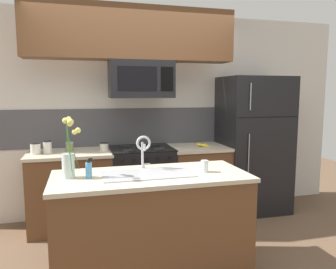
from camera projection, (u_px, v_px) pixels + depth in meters
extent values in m
plane|color=brown|center=(158.00, 254.00, 3.26)|extent=(10.00, 10.00, 0.00)
cube|color=silver|center=(158.00, 115.00, 4.39)|extent=(5.20, 0.10, 2.60)
cube|color=#4C4C51|center=(137.00, 127.00, 4.28)|extent=(3.32, 0.01, 0.48)
cube|color=brown|center=(71.00, 192.00, 3.85)|extent=(0.93, 0.62, 0.88)
cube|color=beige|center=(70.00, 153.00, 3.79)|extent=(0.96, 0.65, 0.03)
cube|color=brown|center=(198.00, 182.00, 4.25)|extent=(0.71, 0.62, 0.88)
cube|color=beige|center=(198.00, 148.00, 4.19)|extent=(0.74, 0.65, 0.03)
cube|color=black|center=(142.00, 185.00, 4.06)|extent=(0.76, 0.62, 0.91)
cube|color=black|center=(141.00, 148.00, 4.00)|extent=(0.76, 0.62, 0.01)
cylinder|color=black|center=(128.00, 150.00, 3.82)|extent=(0.15, 0.15, 0.01)
cylinder|color=black|center=(158.00, 149.00, 3.92)|extent=(0.15, 0.15, 0.01)
cylinder|color=black|center=(125.00, 146.00, 4.08)|extent=(0.15, 0.15, 0.01)
cylinder|color=black|center=(154.00, 145.00, 4.18)|extent=(0.15, 0.15, 0.01)
cylinder|color=black|center=(122.00, 160.00, 3.63)|extent=(0.03, 0.02, 0.03)
cylinder|color=black|center=(135.00, 159.00, 3.66)|extent=(0.03, 0.02, 0.03)
cylinder|color=black|center=(147.00, 159.00, 3.70)|extent=(0.03, 0.02, 0.03)
cylinder|color=black|center=(158.00, 158.00, 3.73)|extent=(0.03, 0.02, 0.03)
cylinder|color=black|center=(170.00, 158.00, 3.77)|extent=(0.03, 0.02, 0.03)
cube|color=black|center=(141.00, 79.00, 3.88)|extent=(0.74, 0.40, 0.43)
cube|color=black|center=(138.00, 79.00, 3.66)|extent=(0.45, 0.00, 0.28)
cube|color=black|center=(167.00, 79.00, 3.75)|extent=(0.15, 0.00, 0.28)
cube|color=brown|center=(132.00, 34.00, 3.75)|extent=(2.40, 0.34, 0.60)
cube|color=black|center=(252.00, 144.00, 4.41)|extent=(0.86, 0.72, 1.80)
cube|color=black|center=(268.00, 117.00, 4.01)|extent=(0.83, 0.00, 0.01)
cylinder|color=#99999E|center=(251.00, 97.00, 3.90)|extent=(0.01, 0.01, 0.32)
cylinder|color=#99999E|center=(249.00, 162.00, 4.00)|extent=(0.01, 0.01, 0.68)
cylinder|color=silver|center=(35.00, 149.00, 3.65)|extent=(0.11, 0.11, 0.12)
cylinder|color=black|center=(35.00, 143.00, 3.64)|extent=(0.11, 0.11, 0.01)
cylinder|color=silver|center=(47.00, 148.00, 3.69)|extent=(0.09, 0.09, 0.13)
cylinder|color=black|center=(47.00, 141.00, 3.69)|extent=(0.09, 0.09, 0.01)
cylinder|color=#997F5B|center=(70.00, 147.00, 3.82)|extent=(0.09, 0.09, 0.10)
cylinder|color=#B2B2B7|center=(69.00, 143.00, 3.81)|extent=(0.09, 0.09, 0.01)
cylinder|color=silver|center=(104.00, 147.00, 3.87)|extent=(0.10, 0.10, 0.09)
cylinder|color=black|center=(104.00, 143.00, 3.86)|extent=(0.10, 0.10, 0.01)
ellipsoid|color=yellow|center=(202.00, 145.00, 4.13)|extent=(0.17, 0.10, 0.06)
ellipsoid|color=yellow|center=(202.00, 145.00, 4.15)|extent=(0.18, 0.07, 0.07)
ellipsoid|color=yellow|center=(203.00, 145.00, 4.13)|extent=(0.18, 0.06, 0.07)
ellipsoid|color=yellow|center=(203.00, 145.00, 4.15)|extent=(0.17, 0.11, 0.06)
cylinder|color=brown|center=(203.00, 143.00, 4.14)|extent=(0.02, 0.02, 0.03)
cube|color=brown|center=(151.00, 227.00, 2.83)|extent=(1.62, 0.71, 0.88)
cube|color=beige|center=(151.00, 176.00, 2.77)|extent=(1.65, 0.74, 0.03)
cube|color=#ADAFB5|center=(148.00, 174.00, 2.76)|extent=(0.76, 0.39, 0.01)
cube|color=#ADAFB5|center=(127.00, 184.00, 2.73)|extent=(0.30, 0.30, 0.15)
cube|color=#ADAFB5|center=(168.00, 182.00, 2.81)|extent=(0.30, 0.30, 0.15)
cylinder|color=#B7BABF|center=(143.00, 167.00, 2.98)|extent=(0.04, 0.04, 0.02)
cylinder|color=#B7BABF|center=(142.00, 154.00, 2.97)|extent=(0.02, 0.02, 0.22)
torus|color=#B7BABF|center=(143.00, 143.00, 2.90)|extent=(0.13, 0.02, 0.13)
cylinder|color=#B7BABF|center=(145.00, 147.00, 2.85)|extent=(0.02, 0.02, 0.06)
cube|color=#B7BABF|center=(146.00, 164.00, 2.99)|extent=(0.07, 0.01, 0.01)
cylinder|color=#4C93C6|center=(89.00, 170.00, 2.62)|extent=(0.05, 0.05, 0.13)
cylinder|color=black|center=(88.00, 161.00, 2.61)|extent=(0.02, 0.02, 0.02)
cube|color=black|center=(90.00, 159.00, 2.62)|extent=(0.03, 0.01, 0.01)
cylinder|color=silver|center=(205.00, 166.00, 2.83)|extent=(0.07, 0.07, 0.10)
cylinder|color=silver|center=(68.00, 166.00, 2.63)|extent=(0.10, 0.10, 0.20)
cylinder|color=silver|center=(69.00, 174.00, 2.64)|extent=(0.09, 0.09, 0.06)
cylinder|color=#386B2D|center=(73.00, 151.00, 2.63)|extent=(0.09, 0.01, 0.32)
sphere|color=#EFE066|center=(78.00, 130.00, 2.62)|extent=(0.04, 0.04, 0.04)
cylinder|color=#386B2D|center=(69.00, 147.00, 2.57)|extent=(0.04, 0.11, 0.39)
sphere|color=#EFE066|center=(70.00, 122.00, 2.49)|extent=(0.05, 0.05, 0.05)
cylinder|color=#386B2D|center=(67.00, 146.00, 2.63)|extent=(0.02, 0.05, 0.40)
sphere|color=#EFE066|center=(65.00, 121.00, 2.63)|extent=(0.05, 0.05, 0.05)
cylinder|color=#386B2D|center=(71.00, 151.00, 2.66)|extent=(0.06, 0.07, 0.29)
sphere|color=#EFE066|center=(74.00, 132.00, 2.67)|extent=(0.04, 0.04, 0.04)
cylinder|color=#386B2D|center=(69.00, 147.00, 2.64)|extent=(0.03, 0.06, 0.37)
sphere|color=#EFE066|center=(70.00, 124.00, 2.65)|extent=(0.05, 0.05, 0.05)
cylinder|color=#386B2D|center=(69.00, 145.00, 2.60)|extent=(0.03, 0.04, 0.42)
sphere|color=#EFE066|center=(69.00, 119.00, 2.55)|extent=(0.04, 0.04, 0.04)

